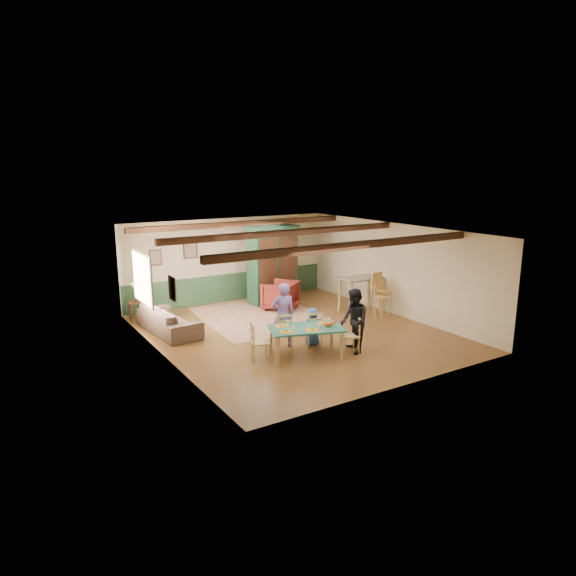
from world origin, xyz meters
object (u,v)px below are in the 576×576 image
dining_chair_end_left (260,342)px  armchair (280,295)px  end_table (138,311)px  bar_stool_left (382,301)px  counter_table (360,294)px  sofa (169,320)px  table_lamp (136,292)px  bar_stool_right (382,295)px  dining_chair_end_right (350,335)px  dining_table (306,342)px  dining_chair_far_left (284,331)px  person_child (313,327)px  armoire (272,265)px  person_man (283,315)px  dining_chair_far_right (313,328)px  cat (329,324)px  person_woman (354,321)px

dining_chair_end_left → armchair: size_ratio=0.91×
end_table → bar_stool_left: size_ratio=0.55×
armchair → counter_table: size_ratio=0.77×
dining_chair_end_left → sofa: (-1.08, 3.07, -0.10)m
counter_table → table_lamp: bearing=157.2°
bar_stool_right → counter_table: bearing=98.2°
dining_chair_end_right → bar_stool_right: bearing=144.1°
dining_table → dining_chair_far_left: size_ratio=1.89×
person_child → armoire: (1.25, 4.12, 0.77)m
dining_chair_far_left → dining_table: bearing=119.1°
counter_table → bar_stool_right: 0.77m
sofa → end_table: bearing=10.2°
sofa → table_lamp: 1.62m
dining_chair_end_left → person_man: person_man is taller
person_child → bar_stool_left: (3.02, 0.85, 0.05)m
dining_chair_end_right → person_child: (-0.43, 0.92, 0.03)m
armoire → bar_stool_right: armoire is taller
armoire → counter_table: (1.70, -2.34, -0.71)m
table_lamp → bar_stool_left: 7.02m
counter_table → bar_stool_left: size_ratio=1.22×
dining_chair_far_right → cat: size_ratio=2.64×
cat → person_woman: bearing=8.1°
bar_stool_right → person_man: bearing=-175.2°
bar_stool_left → person_man: bearing=-166.6°
person_woman → end_table: size_ratio=2.70×
dining_table → bar_stool_left: bearing=21.8°
dining_table → bar_stool_right: bar_stool_right is taller
end_table → dining_chair_end_right: bearing=-56.2°
person_man → table_lamp: person_man is taller
dining_table → dining_chair_far_right: dining_chair_far_right is taller
dining_chair_end_right → person_man: size_ratio=0.55×
table_lamp → bar_stool_left: bearing=-29.6°
person_child → bar_stool_left: bar_stool_left is taller
counter_table → bar_stool_left: counter_table is taller
dining_chair_far_left → armchair: same height
counter_table → end_table: bearing=157.2°
end_table → bar_stool_right: bar_stool_right is taller
cat → end_table: (-2.95, 5.15, -0.49)m
dining_chair_far_right → person_child: person_child is taller
person_woman → bar_stool_right: (2.64, 1.99, -0.13)m
dining_chair_far_left → dining_chair_end_left: same height
dining_chair_far_right → table_lamp: bearing=-36.8°
table_lamp → dining_chair_end_right: bearing=-56.2°
dining_chair_far_left → bar_stool_right: bearing=-148.9°
dining_table → counter_table: counter_table is taller
dining_table → cat: 0.67m
person_man → person_child: 0.81m
dining_table → end_table: bearing=117.0°
dining_table → cat: size_ratio=5.00×
dining_chair_end_right → person_woman: bearing=90.0°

